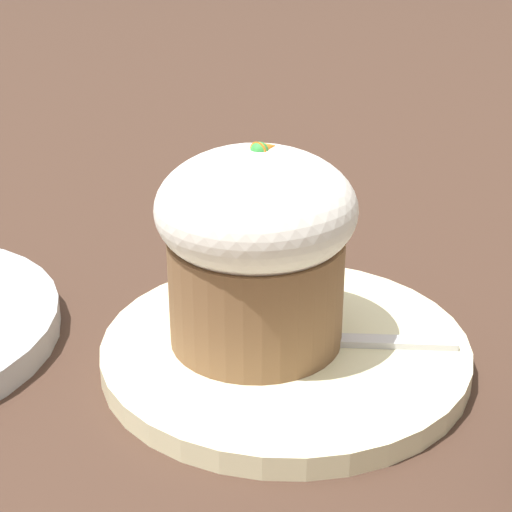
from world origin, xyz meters
name	(u,v)px	position (x,y,z in m)	size (l,w,h in m)	color
ground_plane	(285,361)	(0.00, 0.00, 0.00)	(4.00, 4.00, 0.00)	#3D281E
dessert_plate	(285,351)	(0.00, 0.00, 0.01)	(0.21, 0.21, 0.01)	beige
carrot_cake	(256,245)	(-0.01, 0.01, 0.07)	(0.11, 0.11, 0.12)	brown
spoon	(299,337)	(0.00, -0.01, 0.02)	(0.10, 0.11, 0.01)	silver
paper_napkin	(247,210)	(0.16, 0.17, 0.00)	(0.14, 0.13, 0.00)	white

